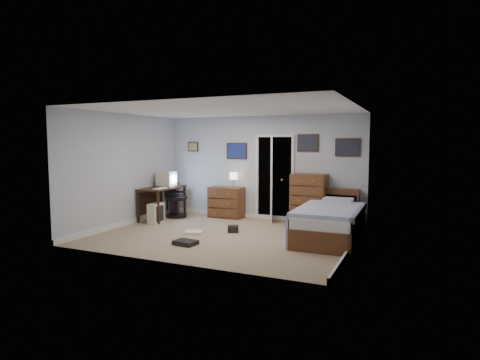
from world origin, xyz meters
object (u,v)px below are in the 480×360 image
(office_chair, at_px, (174,201))
(low_dresser, at_px, (226,202))
(computer_desk, at_px, (159,194))
(bed, at_px, (330,223))
(tall_dresser, at_px, (309,199))

(office_chair, distance_m, low_dresser, 1.30)
(office_chair, bearing_deg, computer_desk, -148.41)
(office_chair, distance_m, bed, 4.10)
(computer_desk, distance_m, tall_dresser, 3.63)
(computer_desk, bearing_deg, low_dresser, 24.77)
(computer_desk, distance_m, office_chair, 0.42)
(bed, bearing_deg, computer_desk, 172.43)
(low_dresser, relative_size, tall_dresser, 0.74)
(low_dresser, height_order, tall_dresser, tall_dresser)
(low_dresser, bearing_deg, tall_dresser, 1.34)
(office_chair, relative_size, low_dresser, 1.22)
(computer_desk, bearing_deg, office_chair, 44.97)
(low_dresser, bearing_deg, bed, -22.29)
(computer_desk, relative_size, low_dresser, 1.62)
(low_dresser, relative_size, bed, 0.39)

